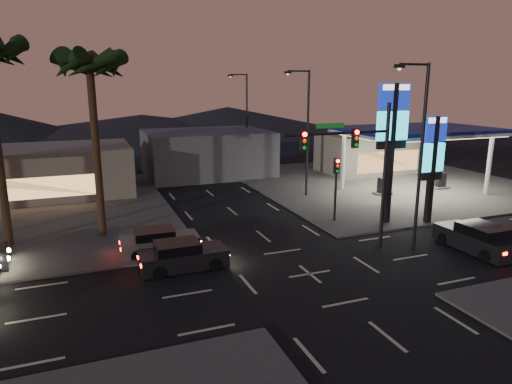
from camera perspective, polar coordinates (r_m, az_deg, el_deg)
name	(u,v)px	position (r m, az deg, el deg)	size (l,w,h in m)	color
ground	(310,274)	(22.52, 6.75, -10.14)	(140.00, 140.00, 0.00)	black
corner_lot_ne	(383,183)	(43.76, 15.58, 1.14)	(24.00, 24.00, 0.12)	#47443F
gas_station	(417,132)	(39.92, 19.45, 7.04)	(12.20, 8.20, 5.47)	silver
convenience_store	(371,153)	(48.56, 14.12, 4.73)	(10.00, 6.00, 4.00)	#726B5B
pylon_sign_tall	(392,126)	(30.06, 16.68, 7.93)	(2.20, 0.35, 9.00)	black
pylon_sign_short	(433,153)	(31.10, 21.26, 4.52)	(1.60, 0.35, 7.00)	black
traffic_signal_mast	(359,157)	(24.60, 12.69, 4.34)	(6.10, 0.39, 8.00)	black
pedestal_signal	(336,179)	(30.08, 9.99, 1.60)	(0.32, 0.39, 4.30)	black
streetlight_near	(419,147)	(25.59, 19.68, 5.33)	(2.14, 0.25, 10.00)	black
streetlight_mid	(305,126)	(36.37, 6.20, 8.18)	(2.14, 0.25, 10.00)	black
streetlight_far	(245,115)	(49.19, -1.38, 9.58)	(2.14, 0.25, 10.00)	black
palm_a	(90,75)	(27.70, -20.02, 13.58)	(4.41, 4.41, 10.86)	black
building_far_west	(27,173)	(40.99, -26.68, 2.17)	(16.00, 8.00, 4.00)	#726B5B
building_far_mid	(207,153)	(46.24, -6.13, 4.89)	(12.00, 9.00, 4.40)	#4C4C51
hill_right	(228,121)	(82.29, -3.57, 8.83)	(50.00, 50.00, 5.00)	black
hill_center	(142,127)	(79.11, -14.08, 7.91)	(60.00, 60.00, 4.00)	black
car_lane_a_front	(182,256)	(23.01, -9.22, -7.92)	(4.40, 1.89, 1.42)	black
car_lane_b_front	(159,242)	(25.27, -12.06, -6.14)	(4.30, 1.92, 1.38)	slate
suv_station	(478,239)	(27.78, 26.00, -5.26)	(2.08, 4.70, 1.55)	black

